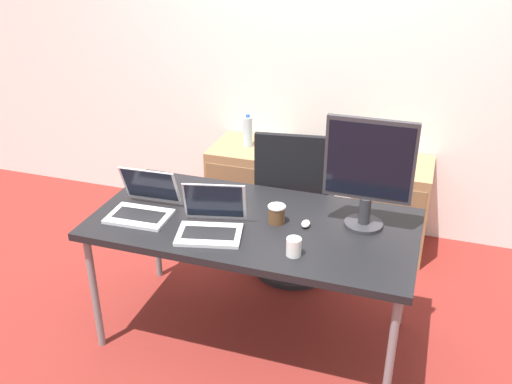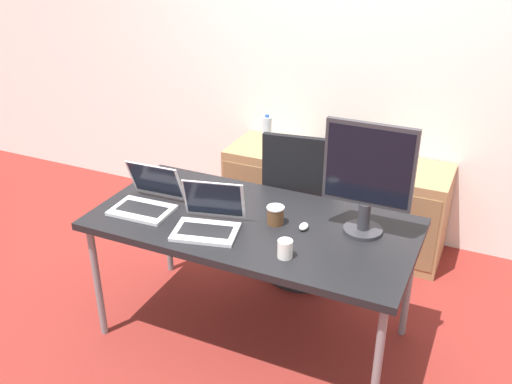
{
  "view_description": "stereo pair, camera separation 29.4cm",
  "coord_description": "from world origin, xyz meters",
  "px_view_note": "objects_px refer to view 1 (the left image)",
  "views": [
    {
      "loc": [
        0.83,
        -2.46,
        2.21
      ],
      "look_at": [
        0.0,
        0.04,
        0.9
      ],
      "focal_mm": 40.0,
      "sensor_mm": 36.0,
      "label": 1
    },
    {
      "loc": [
        1.1,
        -2.36,
        2.21
      ],
      "look_at": [
        0.0,
        0.04,
        0.9
      ],
      "focal_mm": 40.0,
      "sensor_mm": 36.0,
      "label": 2
    }
  ],
  "objects_px": {
    "cabinet_right": "(391,207)",
    "mouse": "(306,224)",
    "monitor": "(369,171)",
    "cabinet_left": "(248,186)",
    "water_bottle": "(248,131)",
    "coffee_cup_white": "(294,247)",
    "coffee_cup_brown": "(277,214)",
    "laptop_right": "(211,223)",
    "office_chair": "(294,222)",
    "laptop_left": "(143,205)"
  },
  "relations": [
    {
      "from": "mouse",
      "to": "monitor",
      "type": "bearing_deg",
      "value": 19.49
    },
    {
      "from": "coffee_cup_brown",
      "to": "mouse",
      "type": "bearing_deg",
      "value": 1.69
    },
    {
      "from": "cabinet_left",
      "to": "coffee_cup_white",
      "type": "height_order",
      "value": "coffee_cup_white"
    },
    {
      "from": "water_bottle",
      "to": "monitor",
      "type": "xyz_separation_m",
      "value": [
        1.0,
        -1.07,
        0.29
      ]
    },
    {
      "from": "office_chair",
      "to": "monitor",
      "type": "distance_m",
      "value": 0.99
    },
    {
      "from": "cabinet_right",
      "to": "coffee_cup_white",
      "type": "height_order",
      "value": "coffee_cup_white"
    },
    {
      "from": "office_chair",
      "to": "laptop_left",
      "type": "relative_size",
      "value": 3.23
    },
    {
      "from": "cabinet_right",
      "to": "mouse",
      "type": "height_order",
      "value": "mouse"
    },
    {
      "from": "laptop_left",
      "to": "coffee_cup_white",
      "type": "bearing_deg",
      "value": -9.31
    },
    {
      "from": "laptop_right",
      "to": "monitor",
      "type": "height_order",
      "value": "monitor"
    },
    {
      "from": "cabinet_left",
      "to": "laptop_left",
      "type": "height_order",
      "value": "laptop_left"
    },
    {
      "from": "office_chair",
      "to": "mouse",
      "type": "bearing_deg",
      "value": -70.76
    },
    {
      "from": "laptop_left",
      "to": "coffee_cup_brown",
      "type": "xyz_separation_m",
      "value": [
        0.7,
        0.13,
        0.0
      ]
    },
    {
      "from": "office_chair",
      "to": "cabinet_left",
      "type": "bearing_deg",
      "value": 132.99
    },
    {
      "from": "office_chair",
      "to": "cabinet_right",
      "type": "distance_m",
      "value": 0.78
    },
    {
      "from": "water_bottle",
      "to": "laptop_left",
      "type": "distance_m",
      "value": 1.31
    },
    {
      "from": "monitor",
      "to": "coffee_cup_brown",
      "type": "bearing_deg",
      "value": -166.59
    },
    {
      "from": "office_chair",
      "to": "coffee_cup_white",
      "type": "xyz_separation_m",
      "value": [
        0.23,
        -0.91,
        0.4
      ]
    },
    {
      "from": "coffee_cup_brown",
      "to": "cabinet_left",
      "type": "bearing_deg",
      "value": 115.63
    },
    {
      "from": "laptop_left",
      "to": "coffee_cup_brown",
      "type": "height_order",
      "value": "laptop_left"
    },
    {
      "from": "coffee_cup_brown",
      "to": "laptop_left",
      "type": "bearing_deg",
      "value": -169.37
    },
    {
      "from": "cabinet_right",
      "to": "laptop_right",
      "type": "height_order",
      "value": "laptop_right"
    },
    {
      "from": "office_chair",
      "to": "laptop_right",
      "type": "relative_size",
      "value": 2.91
    },
    {
      "from": "cabinet_left",
      "to": "coffee_cup_white",
      "type": "xyz_separation_m",
      "value": [
        0.73,
        -1.45,
        0.46
      ]
    },
    {
      "from": "cabinet_left",
      "to": "cabinet_right",
      "type": "bearing_deg",
      "value": 0.0
    },
    {
      "from": "office_chair",
      "to": "water_bottle",
      "type": "distance_m",
      "value": 0.82
    },
    {
      "from": "laptop_right",
      "to": "coffee_cup_brown",
      "type": "distance_m",
      "value": 0.35
    },
    {
      "from": "cabinet_left",
      "to": "coffee_cup_brown",
      "type": "height_order",
      "value": "coffee_cup_brown"
    },
    {
      "from": "office_chair",
      "to": "cabinet_right",
      "type": "xyz_separation_m",
      "value": [
        0.57,
        0.53,
        -0.07
      ]
    },
    {
      "from": "cabinet_right",
      "to": "office_chair",
      "type": "bearing_deg",
      "value": -136.86
    },
    {
      "from": "laptop_right",
      "to": "monitor",
      "type": "xyz_separation_m",
      "value": [
        0.72,
        0.3,
        0.26
      ]
    },
    {
      "from": "laptop_right",
      "to": "coffee_cup_white",
      "type": "bearing_deg",
      "value": -9.94
    },
    {
      "from": "monitor",
      "to": "mouse",
      "type": "distance_m",
      "value": 0.42
    },
    {
      "from": "office_chair",
      "to": "coffee_cup_white",
      "type": "height_order",
      "value": "office_chair"
    },
    {
      "from": "monitor",
      "to": "water_bottle",
      "type": "bearing_deg",
      "value": 133.0
    },
    {
      "from": "water_bottle",
      "to": "mouse",
      "type": "height_order",
      "value": "water_bottle"
    },
    {
      "from": "mouse",
      "to": "coffee_cup_white",
      "type": "xyz_separation_m",
      "value": [
        0.01,
        -0.28,
        0.03
      ]
    },
    {
      "from": "office_chair",
      "to": "laptop_right",
      "type": "bearing_deg",
      "value": -104.7
    },
    {
      "from": "cabinet_right",
      "to": "laptop_right",
      "type": "xyz_separation_m",
      "value": [
        -0.79,
        -1.37,
        0.47
      ]
    },
    {
      "from": "laptop_left",
      "to": "coffee_cup_white",
      "type": "distance_m",
      "value": 0.88
    },
    {
      "from": "cabinet_right",
      "to": "monitor",
      "type": "distance_m",
      "value": 1.3
    },
    {
      "from": "mouse",
      "to": "coffee_cup_white",
      "type": "height_order",
      "value": "coffee_cup_white"
    },
    {
      "from": "cabinet_left",
      "to": "water_bottle",
      "type": "distance_m",
      "value": 0.44
    },
    {
      "from": "cabinet_right",
      "to": "monitor",
      "type": "xyz_separation_m",
      "value": [
        -0.07,
        -1.07,
        0.73
      ]
    },
    {
      "from": "mouse",
      "to": "laptop_right",
      "type": "bearing_deg",
      "value": -155.63
    },
    {
      "from": "coffee_cup_white",
      "to": "coffee_cup_brown",
      "type": "relative_size",
      "value": 0.93
    },
    {
      "from": "water_bottle",
      "to": "coffee_cup_white",
      "type": "height_order",
      "value": "water_bottle"
    },
    {
      "from": "laptop_right",
      "to": "mouse",
      "type": "distance_m",
      "value": 0.49
    },
    {
      "from": "monitor",
      "to": "mouse",
      "type": "bearing_deg",
      "value": -160.51
    },
    {
      "from": "laptop_left",
      "to": "monitor",
      "type": "bearing_deg",
      "value": 11.7
    }
  ]
}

